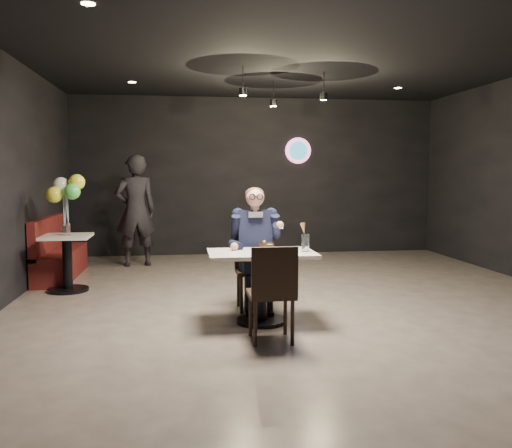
{
  "coord_description": "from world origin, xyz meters",
  "views": [
    {
      "loc": [
        -1.42,
        -5.91,
        1.56
      ],
      "look_at": [
        -0.6,
        0.19,
        0.98
      ],
      "focal_mm": 38.0,
      "sensor_mm": 36.0,
      "label": 1
    }
  ],
  "objects": [
    {
      "name": "cake_slice",
      "position": [
        -0.58,
        -0.47,
        0.8
      ],
      "size": [
        0.14,
        0.13,
        0.08
      ],
      "primitive_type": "cube",
      "rotation": [
        0.0,
        0.0,
        0.35
      ],
      "color": "black",
      "rests_on": "dessert_plate"
    },
    {
      "name": "dessert_plate",
      "position": [
        -0.6,
        -0.51,
        0.76
      ],
      "size": [
        0.2,
        0.2,
        0.01
      ],
      "primitive_type": "cylinder",
      "color": "white",
      "rests_on": "main_table"
    },
    {
      "name": "balloon_bunch",
      "position": [
        -2.95,
        1.44,
        1.22
      ],
      "size": [
        0.38,
        0.38,
        0.63
      ],
      "primitive_type": "cube",
      "color": "yellow",
      "rests_on": "balloon_vase"
    },
    {
      "name": "booth_bench",
      "position": [
        -3.25,
        2.44,
        0.46
      ],
      "size": [
        0.46,
        1.82,
        0.91
      ],
      "primitive_type": "cube",
      "color": "#480F10",
      "rests_on": "floor"
    },
    {
      "name": "wall_sign",
      "position": [
        0.8,
        4.47,
        2.0
      ],
      "size": [
        0.5,
        0.06,
        0.5
      ],
      "primitive_type": null,
      "color": "pink",
      "rests_on": "floor"
    },
    {
      "name": "passerby",
      "position": [
        -2.22,
        3.35,
        0.93
      ],
      "size": [
        0.77,
        0.6,
        1.87
      ],
      "primitive_type": "imported",
      "rotation": [
        0.0,
        0.0,
        3.38
      ],
      "color": "black",
      "rests_on": "floor"
    },
    {
      "name": "mint_leaf",
      "position": [
        -0.56,
        -0.54,
        0.84
      ],
      "size": [
        0.06,
        0.04,
        0.01
      ],
      "primitive_type": "ellipsoid",
      "color": "green",
      "rests_on": "cake_slice"
    },
    {
      "name": "chair_far",
      "position": [
        -0.62,
        0.14,
        0.46
      ],
      "size": [
        0.42,
        0.46,
        0.92
      ],
      "primitive_type": "cube",
      "color": "black",
      "rests_on": "floor"
    },
    {
      "name": "chair_near",
      "position": [
        -0.62,
        -1.03,
        0.46
      ],
      "size": [
        0.42,
        0.46,
        0.92
      ],
      "primitive_type": "cube",
      "rotation": [
        0.0,
        0.0,
        0.01
      ],
      "color": "black",
      "rests_on": "floor"
    },
    {
      "name": "wafer_cone",
      "position": [
        -0.18,
        -0.43,
        0.99
      ],
      "size": [
        0.07,
        0.07,
        0.12
      ],
      "primitive_type": "cone",
      "rotation": [
        0.0,
        0.0,
        0.26
      ],
      "color": "#B08248",
      "rests_on": "sundae_glass"
    },
    {
      "name": "side_table",
      "position": [
        -2.95,
        1.44,
        0.38
      ],
      "size": [
        0.61,
        0.61,
        0.76
      ],
      "primitive_type": "cube",
      "color": "white",
      "rests_on": "floor"
    },
    {
      "name": "sundae_glass",
      "position": [
        -0.16,
        -0.44,
        0.84
      ],
      "size": [
        0.08,
        0.08,
        0.18
      ],
      "primitive_type": "cylinder",
      "color": "silver",
      "rests_on": "main_table"
    },
    {
      "name": "seated_man",
      "position": [
        -0.62,
        0.14,
        0.72
      ],
      "size": [
        0.6,
        0.8,
        1.44
      ],
      "primitive_type": "cube",
      "color": "black",
      "rests_on": "floor"
    },
    {
      "name": "balloon_vase",
      "position": [
        -2.95,
        1.44,
        0.83
      ],
      "size": [
        0.1,
        0.1,
        0.16
      ],
      "primitive_type": "cylinder",
      "color": "silver",
      "rests_on": "side_table"
    },
    {
      "name": "main_table",
      "position": [
        -0.62,
        -0.41,
        0.38
      ],
      "size": [
        1.1,
        0.7,
        0.75
      ],
      "primitive_type": "cube",
      "color": "white",
      "rests_on": "floor"
    },
    {
      "name": "floor",
      "position": [
        0.0,
        0.0,
        0.0
      ],
      "size": [
        9.0,
        9.0,
        0.0
      ],
      "primitive_type": "plane",
      "color": "gray",
      "rests_on": "ground"
    },
    {
      "name": "pendant_lights",
      "position": [
        0.0,
        2.0,
        2.88
      ],
      "size": [
        1.4,
        1.2,
        0.36
      ],
      "primitive_type": "cube",
      "color": "black",
      "rests_on": "floor"
    }
  ]
}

